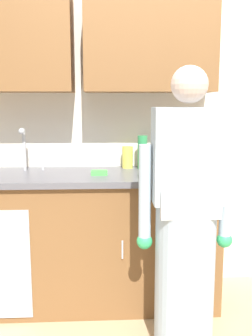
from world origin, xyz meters
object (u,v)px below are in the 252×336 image
(bottle_dish_liquid, at_px, (142,152))
(sponge, at_px, (99,173))
(sink, at_px, (27,176))
(person_at_sink, at_px, (186,235))
(cup_by_sink, at_px, (175,169))
(bottle_soap, at_px, (128,157))

(bottle_dish_liquid, height_order, sponge, bottle_dish_liquid)
(sink, bearing_deg, person_at_sink, -31.53)
(sink, relative_size, sponge, 4.55)
(person_at_sink, relative_size, cup_by_sink, 18.23)
(bottle_soap, distance_m, sponge, 0.35)
(person_at_sink, relative_size, bottle_soap, 9.92)
(sink, xyz_separation_m, cup_by_sink, (1.02, -0.13, 0.06))
(bottle_dish_liquid, relative_size, bottle_soap, 1.52)
(person_at_sink, xyz_separation_m, cup_by_sink, (0.02, 0.48, 0.29))
(cup_by_sink, height_order, sponge, cup_by_sink)
(sponge, bearing_deg, bottle_soap, 53.08)
(sink, xyz_separation_m, bottle_soap, (0.71, 0.21, 0.10))
(sink, distance_m, cup_by_sink, 1.03)
(cup_by_sink, bearing_deg, person_at_sink, -92.63)
(sink, relative_size, cup_by_sink, 5.63)
(sink, xyz_separation_m, sponge, (0.51, -0.07, 0.03))
(bottle_soap, bearing_deg, cup_by_sink, -48.12)
(cup_by_sink, bearing_deg, sink, 172.57)
(person_at_sink, bearing_deg, sink, 148.47)
(bottle_dish_liquid, height_order, bottle_soap, bottle_dish_liquid)
(person_at_sink, bearing_deg, cup_by_sink, 87.37)
(person_at_sink, distance_m, sponge, 0.77)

